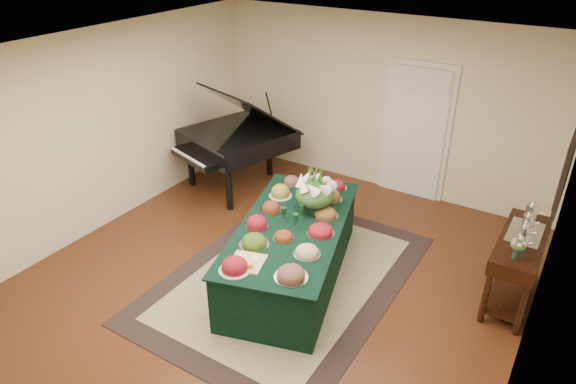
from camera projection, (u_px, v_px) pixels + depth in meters
The scene contains 14 objects.
ground at pixel (275, 278), 6.26m from camera, with size 6.00×6.00×0.00m, color black.
area_rug at pixel (287, 277), 6.26m from camera, with size 2.52×3.53×0.01m.
kitchen_doorway at pixel (415, 133), 7.72m from camera, with size 1.05×0.07×2.10m.
buffet_table at pixel (292, 251), 6.11m from camera, with size 1.80×2.69×0.74m.
food_platters at pixel (291, 221), 5.93m from camera, with size 1.36×2.44×0.13m.
cutting_board at pixel (248, 259), 5.28m from camera, with size 0.43×0.43×0.10m.
green_goblets at pixel (294, 215), 5.96m from camera, with size 0.28×0.30×0.18m.
floral_centerpiece at pixel (315, 190), 6.09m from camera, with size 0.49×0.49×0.49m.
grand_piano at pixel (237, 138), 8.02m from camera, with size 1.82×1.92×1.69m.
wicker_basket at pixel (274, 204), 7.64m from camera, with size 0.35×0.35×0.22m, color #A06E40.
mahogany_sideboard at pixel (519, 253), 5.59m from camera, with size 0.45×1.26×0.84m.
tea_service at pixel (527, 226), 5.51m from camera, with size 0.34×0.74×0.30m.
pink_bouquet at pixel (518, 246), 5.11m from camera, with size 0.17×0.17×0.22m.
wall_painting at pixel (567, 166), 4.97m from camera, with size 0.05×0.95×0.75m.
Camera 1 is at (2.79, -4.19, 3.87)m, focal length 32.00 mm.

